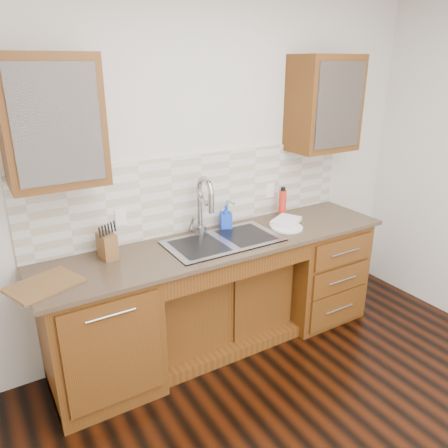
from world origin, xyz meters
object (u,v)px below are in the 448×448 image
soap_bottle (226,217)px  plate (287,228)px  water_bottle (282,204)px  knife_block (107,246)px  cutting_board (44,285)px

soap_bottle → plate: size_ratio=0.77×
soap_bottle → water_bottle: bearing=19.1°
soap_bottle → knife_block: soap_bottle is taller
knife_block → water_bottle: bearing=-4.5°
soap_bottle → plate: (0.41, -0.25, -0.09)m
plate → cutting_board: size_ratio=0.64×
knife_block → cutting_board: bearing=-162.4°
water_bottle → knife_block: water_bottle is taller
water_bottle → soap_bottle: bearing=178.7°
water_bottle → cutting_board: 1.97m
plate → knife_block: 1.39m
soap_bottle → knife_block: size_ratio=1.14×
soap_bottle → cutting_board: 1.43m
plate → cutting_board: bearing=-180.0°
water_bottle → knife_block: size_ratio=1.36×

